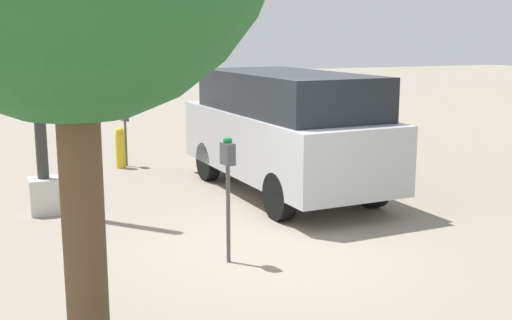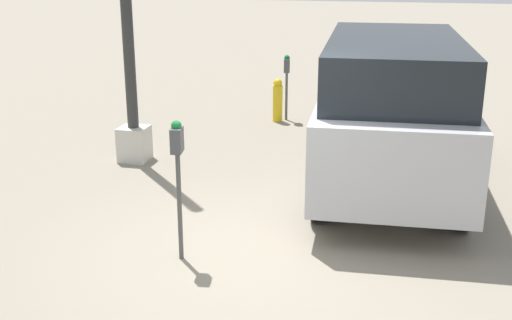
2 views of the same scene
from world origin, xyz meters
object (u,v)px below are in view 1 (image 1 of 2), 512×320
lamp_post (38,86)px  fire_hydrant (120,148)px  parking_meter_far (125,121)px  parked_van (284,128)px  parking_meter_near (228,170)px

lamp_post → fire_hydrant: (3.00, -1.72, -1.53)m
parking_meter_far → lamp_post: (-3.15, 1.86, 1.01)m
parked_van → lamp_post: bearing=83.9°
parking_meter_near → parking_meter_far: size_ratio=1.20×
parking_meter_far → fire_hydrant: bearing=128.4°
lamp_post → parked_van: bearing=-93.0°
parking_meter_far → parked_van: 3.97m
parking_meter_near → fire_hydrant: bearing=-6.9°
lamp_post → parked_van: 4.05m
parked_van → fire_hydrant: size_ratio=5.71×
parking_meter_far → fire_hydrant: size_ratio=1.52×
parking_meter_near → lamp_post: (3.12, 1.89, 0.82)m
parking_meter_far → lamp_post: 3.80m
parking_meter_far → parked_van: parked_van is taller
lamp_post → parked_van: lamp_post is taller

